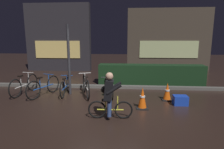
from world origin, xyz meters
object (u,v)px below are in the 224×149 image
at_px(street_post, 69,60).
at_px(parked_bike_leftmost, 24,85).
at_px(parked_bike_center_left, 66,86).
at_px(traffic_cone_near, 142,98).
at_px(parked_bike_center_right, 86,86).
at_px(parked_bike_right_mid, 108,88).
at_px(parked_bike_left_mid, 44,87).
at_px(cyclist, 109,95).
at_px(traffic_cone_far, 167,92).
at_px(blue_crate, 180,100).

xyz_separation_m(street_post, parked_bike_leftmost, (-1.74, -0.12, -0.94)).
bearing_deg(parked_bike_center_left, traffic_cone_near, -117.27).
xyz_separation_m(parked_bike_center_left, parked_bike_center_right, (0.79, -0.04, 0.04)).
distance_m(parked_bike_center_right, parked_bike_right_mid, 0.86).
bearing_deg(parked_bike_left_mid, parked_bike_center_left, -55.96).
distance_m(parked_bike_leftmost, parked_bike_left_mid, 0.87).
distance_m(parked_bike_center_right, traffic_cone_near, 2.31).
relative_size(parked_bike_leftmost, cyclist, 1.38).
xyz_separation_m(traffic_cone_near, traffic_cone_far, (0.92, 0.88, -0.03)).
relative_size(parked_bike_center_left, parked_bike_center_right, 0.91).
bearing_deg(parked_bike_right_mid, parked_bike_leftmost, 70.43).
height_order(parked_bike_center_left, blue_crate, parked_bike_center_left).
distance_m(parked_bike_center_left, parked_bike_center_right, 0.79).
distance_m(parked_bike_left_mid, parked_bike_center_left, 0.78).
bearing_deg(street_post, blue_crate, -13.08).
bearing_deg(cyclist, traffic_cone_near, 38.36).
distance_m(parked_bike_center_left, traffic_cone_near, 3.03).
bearing_deg(blue_crate, traffic_cone_far, 123.74).
relative_size(parked_bike_left_mid, parked_bike_center_left, 1.06).
bearing_deg(parked_bike_center_right, blue_crate, -122.75).
height_order(parked_bike_left_mid, parked_bike_center_right, parked_bike_center_right).
xyz_separation_m(parked_bike_leftmost, traffic_cone_near, (4.38, -1.18, -0.04)).
height_order(parked_bike_leftmost, blue_crate, parked_bike_leftmost).
height_order(parked_bike_leftmost, parked_bike_left_mid, parked_bike_leftmost).
bearing_deg(traffic_cone_near, parked_bike_leftmost, 164.92).
relative_size(parked_bike_center_right, cyclist, 1.34).
bearing_deg(traffic_cone_near, parked_bike_center_left, 156.56).
distance_m(parked_bike_leftmost, parked_bike_center_left, 1.60).
bearing_deg(parked_bike_leftmost, parked_bike_center_left, -83.10).
bearing_deg(cyclist, parked_bike_left_mid, 143.16).
distance_m(street_post, parked_bike_right_mid, 1.81).
height_order(parked_bike_leftmost, parked_bike_center_right, parked_bike_center_right).
distance_m(traffic_cone_near, cyclist, 1.27).
height_order(parked_bike_leftmost, traffic_cone_near, parked_bike_leftmost).
distance_m(parked_bike_left_mid, cyclist, 3.17).
xyz_separation_m(parked_bike_left_mid, blue_crate, (4.77, -0.60, -0.20)).
bearing_deg(blue_crate, street_post, 166.92).
bearing_deg(parked_bike_right_mid, parked_bike_left_mid, 73.89).
bearing_deg(traffic_cone_far, traffic_cone_near, -136.26).
bearing_deg(blue_crate, parked_bike_leftmost, 172.10).
xyz_separation_m(parked_bike_center_right, traffic_cone_far, (2.91, -0.29, -0.07)).
bearing_deg(street_post, parked_bike_center_right, -11.46).
relative_size(street_post, parked_bike_center_left, 1.71).
bearing_deg(traffic_cone_near, blue_crate, 17.91).
xyz_separation_m(parked_bike_left_mid, traffic_cone_near, (3.53, -1.00, -0.03)).
bearing_deg(parked_bike_left_mid, traffic_cone_near, -87.09).
distance_m(parked_bike_center_left, cyclist, 2.74).
distance_m(parked_bike_left_mid, traffic_cone_far, 4.45).
bearing_deg(traffic_cone_far, parked_bike_left_mid, 178.48).
height_order(traffic_cone_near, traffic_cone_far, traffic_cone_near).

